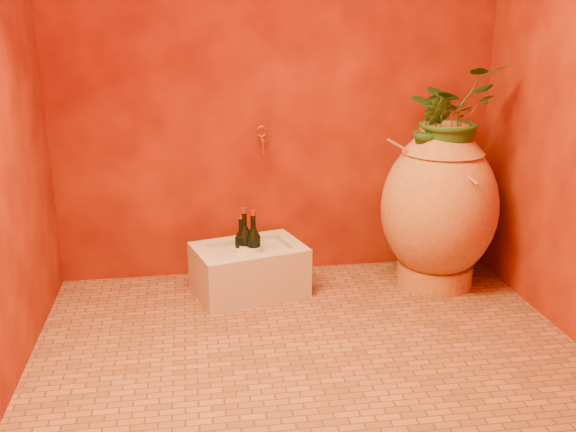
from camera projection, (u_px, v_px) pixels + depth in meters
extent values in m
plane|color=brown|center=(309.00, 350.00, 2.94)|extent=(2.50, 2.50, 0.00)
cube|color=#540A04|center=(277.00, 56.00, 3.50)|extent=(2.50, 0.02, 2.50)
cylinder|color=#C38437|center=(434.00, 273.00, 3.66)|extent=(0.52, 0.52, 0.12)
ellipsoid|color=#C38437|center=(439.00, 208.00, 3.54)|extent=(0.80, 0.80, 0.80)
cone|color=#C38437|center=(444.00, 141.00, 3.43)|extent=(0.55, 0.55, 0.12)
torus|color=#C38437|center=(445.00, 128.00, 3.41)|extent=(0.34, 0.34, 0.05)
cylinder|color=olive|center=(432.00, 165.00, 3.40)|extent=(0.48, 0.12, 0.28)
cylinder|color=olive|center=(448.00, 161.00, 3.34)|extent=(0.18, 0.39, 0.18)
cylinder|color=olive|center=(467.00, 155.00, 3.39)|extent=(0.07, 0.33, 0.24)
cube|color=beige|center=(249.00, 272.00, 3.51)|extent=(0.66, 0.53, 0.24)
cube|color=beige|center=(246.00, 239.00, 3.62)|extent=(0.58, 0.22, 0.03)
cube|color=beige|center=(252.00, 259.00, 3.32)|extent=(0.58, 0.22, 0.03)
cube|color=beige|center=(202.00, 251.00, 3.44)|extent=(0.13, 0.25, 0.03)
cube|color=beige|center=(294.00, 246.00, 3.51)|extent=(0.13, 0.25, 0.03)
cylinder|color=black|center=(242.00, 253.00, 3.48)|extent=(0.07, 0.07, 0.17)
cone|color=black|center=(241.00, 234.00, 3.44)|extent=(0.07, 0.07, 0.05)
cylinder|color=black|center=(241.00, 224.00, 3.43)|extent=(0.02, 0.02, 0.07)
cylinder|color=maroon|center=(241.00, 217.00, 3.41)|extent=(0.03, 0.03, 0.02)
cylinder|color=silver|center=(242.00, 253.00, 3.48)|extent=(0.07, 0.07, 0.08)
cylinder|color=black|center=(254.00, 253.00, 3.45)|extent=(0.08, 0.08, 0.19)
cone|color=black|center=(253.00, 232.00, 3.41)|extent=(0.08, 0.08, 0.05)
cylinder|color=black|center=(253.00, 221.00, 3.40)|extent=(0.03, 0.03, 0.07)
cylinder|color=maroon|center=(253.00, 213.00, 3.38)|extent=(0.03, 0.03, 0.03)
cylinder|color=silver|center=(254.00, 253.00, 3.45)|extent=(0.08, 0.08, 0.08)
cylinder|color=black|center=(245.00, 251.00, 3.47)|extent=(0.08, 0.08, 0.19)
cone|color=black|center=(244.00, 230.00, 3.43)|extent=(0.08, 0.08, 0.05)
cylinder|color=black|center=(244.00, 219.00, 3.41)|extent=(0.03, 0.03, 0.07)
cylinder|color=maroon|center=(244.00, 211.00, 3.40)|extent=(0.03, 0.03, 0.03)
cylinder|color=silver|center=(245.00, 251.00, 3.47)|extent=(0.08, 0.08, 0.08)
cylinder|color=#AB7127|center=(262.00, 139.00, 3.56)|extent=(0.02, 0.13, 0.02)
cylinder|color=#AB7127|center=(263.00, 148.00, 3.51)|extent=(0.02, 0.02, 0.07)
torus|color=#AB7127|center=(262.00, 131.00, 3.55)|extent=(0.06, 0.01, 0.06)
cylinder|color=#AB7127|center=(262.00, 135.00, 3.56)|extent=(0.01, 0.01, 0.04)
imported|color=#1F4D1B|center=(451.00, 115.00, 3.39)|extent=(0.59, 0.56, 0.52)
imported|color=#1F4D1B|center=(432.00, 129.00, 3.36)|extent=(0.24, 0.23, 0.35)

